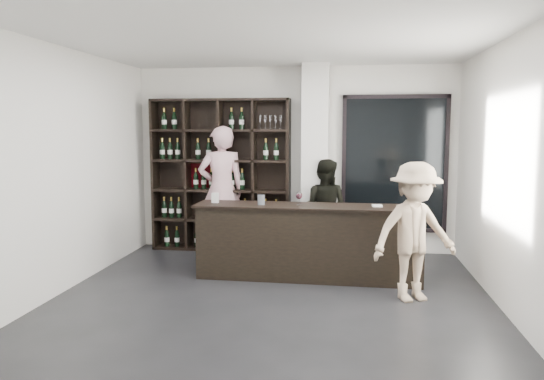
# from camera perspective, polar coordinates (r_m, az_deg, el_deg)

# --- Properties ---
(floor) EXTENTS (5.00, 5.50, 0.01)m
(floor) POSITION_cam_1_polar(r_m,az_deg,el_deg) (5.99, -0.31, -12.31)
(floor) COLOR black
(floor) RESTS_ON ground
(wine_shelf) EXTENTS (2.20, 0.35, 2.40)m
(wine_shelf) POSITION_cam_1_polar(r_m,az_deg,el_deg) (8.44, -5.53, 1.58)
(wine_shelf) COLOR black
(wine_shelf) RESTS_ON floor
(structural_column) EXTENTS (0.40, 0.40, 2.90)m
(structural_column) POSITION_cam_1_polar(r_m,az_deg,el_deg) (8.10, 4.67, 3.16)
(structural_column) COLOR silver
(structural_column) RESTS_ON floor
(glass_panel) EXTENTS (1.60, 0.08, 2.10)m
(glass_panel) POSITION_cam_1_polar(r_m,az_deg,el_deg) (8.34, 13.02, 2.76)
(glass_panel) COLOR black
(glass_panel) RESTS_ON floor
(tasting_counter) EXTENTS (2.93, 0.62, 0.96)m
(tasting_counter) POSITION_cam_1_polar(r_m,az_deg,el_deg) (6.88, 3.92, -5.60)
(tasting_counter) COLOR black
(tasting_counter) RESTS_ON floor
(taster_pink) EXTENTS (0.84, 0.69, 1.98)m
(taster_pink) POSITION_cam_1_polar(r_m,az_deg,el_deg) (8.29, -5.44, 0.03)
(taster_pink) COLOR #D7A5AE
(taster_pink) RESTS_ON floor
(taster_black) EXTENTS (0.84, 0.73, 1.49)m
(taster_black) POSITION_cam_1_polar(r_m,az_deg,el_deg) (8.00, 5.65, -1.98)
(taster_black) COLOR black
(taster_black) RESTS_ON floor
(customer) EXTENTS (1.16, 0.94, 1.57)m
(customer) POSITION_cam_1_polar(r_m,az_deg,el_deg) (6.16, 15.09, -4.39)
(customer) COLOR tan
(customer) RESTS_ON floor
(wine_glass) EXTENTS (0.11, 0.11, 0.19)m
(wine_glass) POSITION_cam_1_polar(r_m,az_deg,el_deg) (6.77, 2.93, -0.83)
(wine_glass) COLOR white
(wine_glass) RESTS_ON tasting_counter
(spit_cup) EXTENTS (0.11, 0.11, 0.13)m
(spit_cup) POSITION_cam_1_polar(r_m,az_deg,el_deg) (6.82, -1.17, -1.06)
(spit_cup) COLOR #9EAABA
(spit_cup) RESTS_ON tasting_counter
(napkin_stack) EXTENTS (0.13, 0.13, 0.02)m
(napkin_stack) POSITION_cam_1_polar(r_m,az_deg,el_deg) (6.79, 11.25, -1.68)
(napkin_stack) COLOR white
(napkin_stack) RESTS_ON tasting_counter
(card_stand) EXTENTS (0.09, 0.05, 0.13)m
(card_stand) POSITION_cam_1_polar(r_m,az_deg,el_deg) (7.03, -6.14, -0.85)
(card_stand) COLOR white
(card_stand) RESTS_ON tasting_counter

